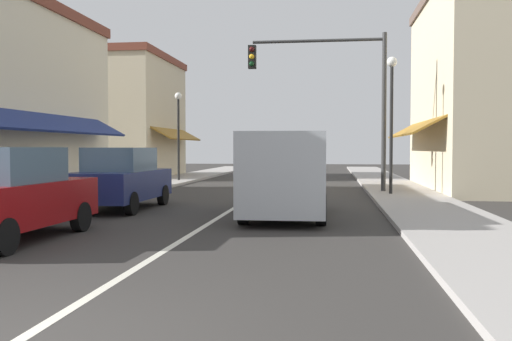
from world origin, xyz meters
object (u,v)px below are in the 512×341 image
at_px(parked_car_nearest_left, 7,195).
at_px(van_in_lane, 286,172).
at_px(street_lamp_right_mid, 392,103).
at_px(parked_car_second_left, 121,179).
at_px(traffic_signal_mast_arm, 338,85).
at_px(street_lamp_left_far, 178,122).

bearing_deg(parked_car_nearest_left, van_in_lane, 43.72).
relative_size(parked_car_nearest_left, van_in_lane, 0.79).
bearing_deg(parked_car_nearest_left, street_lamp_right_mid, 53.92).
bearing_deg(van_in_lane, parked_car_second_left, 166.53).
height_order(parked_car_second_left, traffic_signal_mast_arm, traffic_signal_mast_arm).
xyz_separation_m(parked_car_second_left, traffic_signal_mast_arm, (6.18, 6.49, 3.31)).
distance_m(van_in_lane, street_lamp_left_far, 15.33).
height_order(parked_car_nearest_left, street_lamp_left_far, street_lamp_left_far).
xyz_separation_m(parked_car_nearest_left, traffic_signal_mast_arm, (6.27, 12.03, 3.31)).
bearing_deg(street_lamp_right_mid, traffic_signal_mast_arm, 146.63).
height_order(parked_car_nearest_left, traffic_signal_mast_arm, traffic_signal_mast_arm).
xyz_separation_m(parked_car_second_left, street_lamp_right_mid, (8.08, 5.24, 2.48)).
distance_m(parked_car_nearest_left, traffic_signal_mast_arm, 13.96).
bearing_deg(street_lamp_left_far, traffic_signal_mast_arm, -37.52).
bearing_deg(street_lamp_right_mid, van_in_lane, -117.58).
xyz_separation_m(street_lamp_right_mid, street_lamp_left_far, (-9.91, 7.41, -0.23)).
height_order(van_in_lane, traffic_signal_mast_arm, traffic_signal_mast_arm).
xyz_separation_m(traffic_signal_mast_arm, street_lamp_right_mid, (1.90, -1.25, -0.83)).
height_order(van_in_lane, street_lamp_right_mid, street_lamp_right_mid).
distance_m(parked_car_nearest_left, street_lamp_left_far, 18.40).
bearing_deg(traffic_signal_mast_arm, parked_car_second_left, -133.61).
relative_size(parked_car_nearest_left, traffic_signal_mast_arm, 0.67).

